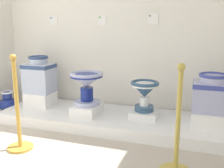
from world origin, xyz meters
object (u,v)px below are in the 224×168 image
info_placard_first (54,21)px  stanchion_post_near_left (18,122)px  antique_toilet_pale_glazed (145,91)px  stanchion_post_near_right (177,145)px  plinth_block_rightmost (41,99)px  plinth_block_pale_glazed (144,114)px  antique_toilet_broad_patterned (87,83)px  antique_toilet_central_ornate (212,92)px  plinth_block_central_ornate (210,119)px  info_placard_third (153,19)px  decorative_vase_corner (8,103)px  plinth_block_broad_patterned (87,109)px  info_placard_second (102,20)px  antique_toilet_rightmost (39,74)px

info_placard_first → stanchion_post_near_left: size_ratio=0.12×
antique_toilet_pale_glazed → stanchion_post_near_right: (0.46, -0.92, -0.21)m
plinth_block_rightmost → plinth_block_pale_glazed: plinth_block_rightmost is taller
antique_toilet_broad_patterned → antique_toilet_central_ornate: antique_toilet_central_ornate is taller
plinth_block_rightmost → info_placard_first: size_ratio=2.98×
plinth_block_rightmost → stanchion_post_near_right: (1.93, -0.94, 0.03)m
plinth_block_central_ornate → stanchion_post_near_left: bearing=-153.7°
info_placard_third → decorative_vase_corner: bearing=-166.1°
plinth_block_broad_patterned → plinth_block_pale_glazed: bearing=8.6°
info_placard_first → info_placard_third: size_ratio=0.89×
antique_toilet_central_ornate → plinth_block_rightmost: bearing=178.1°
antique_toilet_broad_patterned → info_placard_second: (0.02, 0.52, 0.75)m
plinth_block_rightmost → antique_toilet_pale_glazed: 1.48m
antique_toilet_pale_glazed → antique_toilet_broad_patterned: bearing=-171.4°
plinth_block_pale_glazed → stanchion_post_near_right: 1.03m
info_placard_second → stanchion_post_near_left: bearing=-106.0°
antique_toilet_broad_patterned → stanchion_post_near_right: 1.45m
plinth_block_pale_glazed → plinth_block_central_ornate: (0.75, -0.05, 0.05)m
plinth_block_central_ornate → decorative_vase_corner: 2.69m
plinth_block_rightmost → decorative_vase_corner: plinth_block_rightmost is taller
antique_toilet_rightmost → antique_toilet_pale_glazed: (1.46, -0.02, -0.11)m
antique_toilet_pale_glazed → info_placard_first: 1.70m
antique_toilet_pale_glazed → info_placard_first: (-1.43, 0.41, 0.83)m
decorative_vase_corner → stanchion_post_near_right: bearing=-19.4°
antique_toilet_central_ornate → info_placard_first: info_placard_first is taller
antique_toilet_central_ornate → stanchion_post_near_right: 0.95m
plinth_block_central_ornate → antique_toilet_central_ornate: size_ratio=0.94×
antique_toilet_central_ornate → info_placard_third: bearing=148.2°
antique_toilet_pale_glazed → info_placard_second: info_placard_second is taller
antique_toilet_central_ornate → stanchion_post_near_right: bearing=-108.0°
plinth_block_pale_glazed → antique_toilet_pale_glazed: (-0.00, 0.00, 0.29)m
plinth_block_pale_glazed → decorative_vase_corner: 1.95m
info_placard_first → plinth_block_pale_glazed: bearing=-16.2°
info_placard_third → stanchion_post_near_right: (0.46, -1.33, -1.05)m
plinth_block_central_ornate → stanchion_post_near_left: size_ratio=0.41×
antique_toilet_rightmost → antique_toilet_broad_patterned: 0.77m
antique_toilet_rightmost → info_placard_second: (0.78, 0.39, 0.72)m
plinth_block_rightmost → stanchion_post_near_left: bearing=-68.4°
antique_toilet_rightmost → stanchion_post_near_right: (1.93, -0.94, -0.32)m
plinth_block_rightmost → info_placard_third: 1.86m
info_placard_second → info_placard_third: size_ratio=0.97×
antique_toilet_rightmost → antique_toilet_central_ornate: (2.21, -0.07, -0.05)m
plinth_block_broad_patterned → plinth_block_pale_glazed: (0.70, 0.11, -0.02)m
stanchion_post_near_right → antique_toilet_central_ornate: bearing=72.0°
plinth_block_central_ornate → decorative_vase_corner: size_ratio=1.25×
antique_toilet_pale_glazed → info_placard_third: info_placard_third is taller
info_placard_first → stanchion_post_near_right: size_ratio=0.12×
antique_toilet_pale_glazed → plinth_block_central_ornate: bearing=-3.7°
antique_toilet_broad_patterned → plinth_block_central_ornate: 1.48m
antique_toilet_broad_patterned → decorative_vase_corner: bearing=178.3°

